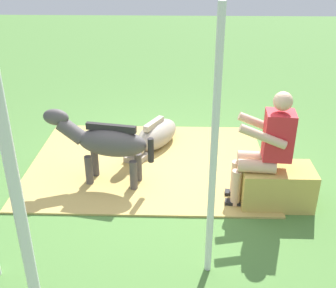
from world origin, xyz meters
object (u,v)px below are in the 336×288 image
soda_bottle (310,175)px  tent_pole_mid (31,272)px  pony_lying (153,137)px  tent_pole_left (214,156)px  person_seated (266,145)px  hay_bale (276,186)px  pony_standing (105,142)px

soda_bottle → tent_pole_mid: (2.35, 2.81, 1.05)m
pony_lying → tent_pole_left: tent_pole_left is taller
tent_pole_left → soda_bottle: bearing=-131.3°
person_seated → pony_lying: bearing=-45.3°
tent_pole_left → hay_bale: bearing=-127.4°
pony_lying → tent_pole_mid: tent_pole_mid is taller
hay_bale → person_seated: person_seated is taller
hay_bale → tent_pole_mid: tent_pole_mid is taller
hay_bale → pony_lying: hay_bale is taller
soda_bottle → tent_pole_mid: tent_pole_mid is taller
person_seated → pony_standing: size_ratio=1.00×
person_seated → tent_pole_mid: 2.96m
pony_lying → tent_pole_mid: size_ratio=0.56×
hay_bale → pony_standing: pony_standing is taller
hay_bale → soda_bottle: 0.67m
hay_bale → tent_pole_mid: 3.16m
person_seated → pony_standing: 1.86m
person_seated → pony_lying: person_seated is taller
person_seated → pony_standing: bearing=-12.0°
person_seated → pony_lying: 1.92m
person_seated → tent_pole_mid: size_ratio=0.57×
tent_pole_left → tent_pole_mid: size_ratio=1.00×
person_seated → tent_pole_left: size_ratio=0.57×
hay_bale → tent_pole_left: 1.65m
pony_lying → tent_pole_left: 2.66m
tent_pole_mid → pony_standing: bearing=-87.5°
tent_pole_left → person_seated: bearing=-121.2°
person_seated → pony_lying: (1.30, -1.31, -0.54)m
person_seated → tent_pole_left: bearing=58.8°
person_seated → soda_bottle: bearing=-147.6°
hay_bale → pony_lying: 1.97m
soda_bottle → tent_pole_mid: size_ratio=0.10×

